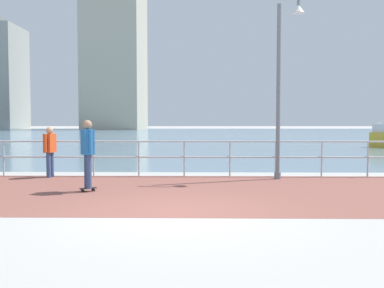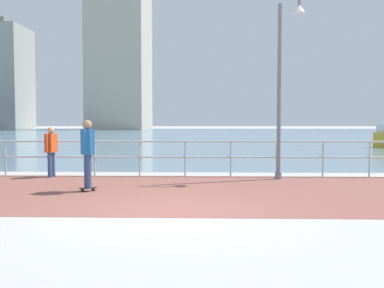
{
  "view_description": "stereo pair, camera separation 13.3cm",
  "coord_description": "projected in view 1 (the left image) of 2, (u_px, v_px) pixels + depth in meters",
  "views": [
    {
      "loc": [
        0.47,
        -7.83,
        1.68
      ],
      "look_at": [
        0.28,
        3.12,
        1.1
      ],
      "focal_mm": 39.88,
      "sensor_mm": 36.0,
      "label": 1
    },
    {
      "loc": [
        0.61,
        -7.83,
        1.68
      ],
      "look_at": [
        0.28,
        3.12,
        1.1
      ],
      "focal_mm": 39.88,
      "sensor_mm": 36.0,
      "label": 2
    }
  ],
  "objects": [
    {
      "name": "bystander",
      "position": [
        50.0,
        148.0,
        12.78
      ],
      "size": [
        0.32,
        0.56,
        1.52
      ],
      "color": "#384C7A",
      "rests_on": "ground"
    },
    {
      "name": "skateboarder",
      "position": [
        88.0,
        149.0,
        10.15
      ],
      "size": [
        0.4,
        0.51,
        1.71
      ],
      "color": "black",
      "rests_on": "ground"
    },
    {
      "name": "waterfront_railing",
      "position": [
        184.0,
        152.0,
        13.07
      ],
      "size": [
        25.25,
        0.06,
        1.1
      ],
      "color": "#B2BCC1",
      "rests_on": "ground"
    },
    {
      "name": "harbor_water",
      "position": [
        196.0,
        134.0,
        58.04
      ],
      "size": [
        180.0,
        88.0,
        0.0
      ],
      "primitive_type": "cube",
      "color": "slate",
      "rests_on": "ground"
    },
    {
      "name": "brick_paving",
      "position": [
        180.0,
        191.0,
        10.25
      ],
      "size": [
        28.0,
        5.72,
        0.01
      ],
      "primitive_type": "cube",
      "color": "brown",
      "rests_on": "ground"
    },
    {
      "name": "ground",
      "position": [
        195.0,
        137.0,
        47.85
      ],
      "size": [
        220.0,
        220.0,
        0.0
      ],
      "primitive_type": "plane",
      "color": "#ADAAA5"
    },
    {
      "name": "lamppost",
      "position": [
        284.0,
        71.0,
        12.23
      ],
      "size": [
        0.77,
        0.5,
        5.64
      ],
      "color": "slate",
      "rests_on": "ground"
    },
    {
      "name": "tower_concrete",
      "position": [
        116.0,
        28.0,
        93.14
      ],
      "size": [
        11.79,
        17.55,
        46.07
      ],
      "color": "#B2AD99",
      "rests_on": "ground"
    }
  ]
}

